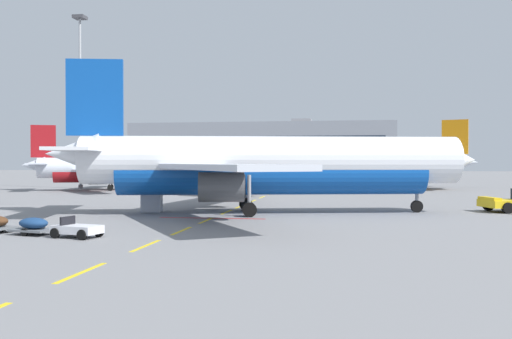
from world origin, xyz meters
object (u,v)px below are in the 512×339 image
airliner_foreground (265,164)px  airliner_far_center (118,169)px  fuel_service_truck (224,183)px  apron_light_mast_near (80,82)px  baggage_train (34,226)px  uld_cargo_container (152,202)px  airliner_mid_left (379,167)px

airliner_foreground → airliner_far_center: 42.63m
airliner_foreground → fuel_service_truck: 23.08m
airliner_foreground → apron_light_mast_near: apron_light_mast_near is taller
airliner_far_center → baggage_train: bearing=-72.1°
uld_cargo_container → apron_light_mast_near: bearing=123.9°
airliner_foreground → airliner_mid_left: (11.43, 45.44, -0.60)m
fuel_service_truck → baggage_train: fuel_service_truck is taller
airliner_far_center → baggage_train: 50.93m
baggage_train → uld_cargo_container: 15.19m
apron_light_mast_near → airliner_far_center: bearing=-26.5°
airliner_far_center → fuel_service_truck: 22.02m
baggage_train → uld_cargo_container: size_ratio=4.68×
airliner_mid_left → uld_cargo_container: 50.13m
apron_light_mast_near → airliner_foreground: bearing=-47.1°
airliner_foreground → apron_light_mast_near: bearing=132.9°
airliner_far_center → apron_light_mast_near: apron_light_mast_near is taller
apron_light_mast_near → uld_cargo_container: bearing=-56.1°
airliner_far_center → airliner_foreground: bearing=-51.3°
airliner_far_center → airliner_mid_left: bearing=17.7°
fuel_service_truck → baggage_train: size_ratio=0.81×
airliner_foreground → apron_light_mast_near: 52.25m
airliner_foreground → baggage_train: size_ratio=3.97×
airliner_foreground → fuel_service_truck: (-8.08, 21.50, -2.30)m
airliner_mid_left → apron_light_mast_near: apron_light_mast_near is taller
airliner_far_center → fuel_service_truck: (18.57, -11.76, -1.39)m
fuel_service_truck → baggage_train: (-2.97, -36.65, -1.12)m
airliner_foreground → baggage_train: 19.07m
airliner_mid_left → apron_light_mast_near: 48.49m
airliner_far_center → baggage_train: size_ratio=2.97×
baggage_train → apron_light_mast_near: apron_light_mast_near is taller
uld_cargo_container → baggage_train: bearing=-95.9°
uld_cargo_container → fuel_service_truck: bearing=86.3°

